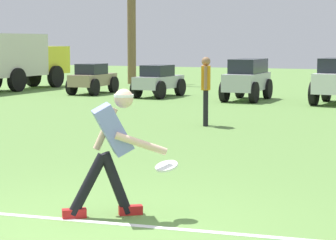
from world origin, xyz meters
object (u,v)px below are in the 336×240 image
parked_car_slot_c (247,78)px  parked_car_slot_b (158,81)px  frisbee_thrower (112,145)px  palm_tree_far_left (132,16)px  box_truck (14,59)px  teammate_near_sideline (206,84)px  parked_car_slot_a (93,78)px  frisbee_in_flight (166,166)px

parked_car_slot_c → parked_car_slot_b: bearing=179.8°
parked_car_slot_b → frisbee_thrower: bearing=-67.4°
frisbee_thrower → palm_tree_far_left: bearing=116.2°
box_truck → palm_tree_far_left: 6.17m
teammate_near_sideline → parked_car_slot_c: 6.74m
box_truck → palm_tree_far_left: size_ratio=1.12×
parked_car_slot_a → parked_car_slot_b: same height
parked_car_slot_c → palm_tree_far_left: size_ratio=0.46×
frisbee_thrower → box_truck: bearing=129.9°
parked_car_slot_b → palm_tree_far_left: bearing=124.1°
frisbee_in_flight → parked_car_slot_a: parked_car_slot_a is taller
teammate_near_sideline → parked_car_slot_c: teammate_near_sideline is taller
parked_car_slot_c → box_truck: bearing=176.5°
frisbee_thrower → parked_car_slot_a: bearing=120.9°
frisbee_thrower → parked_car_slot_a: size_ratio=0.63×
frisbee_in_flight → palm_tree_far_left: 22.82m
frisbee_thrower → teammate_near_sideline: size_ratio=0.90×
parked_car_slot_c → parked_car_slot_a: bearing=177.2°
parked_car_slot_a → box_truck: (-3.72, 0.30, 0.67)m
palm_tree_far_left → teammate_near_sideline: bearing=-56.9°
frisbee_in_flight → parked_car_slot_b: size_ratio=0.14×
palm_tree_far_left → box_truck: bearing=-114.8°
frisbee_thrower → frisbee_in_flight: (0.57, 0.18, -0.22)m
frisbee_thrower → parked_car_slot_c: size_ratio=0.58×
frisbee_thrower → box_truck: size_ratio=0.24×
parked_car_slot_a → parked_car_slot_c: parked_car_slot_c is taller
frisbee_thrower → parked_car_slot_c: (-2.79, 14.32, -0.07)m
parked_car_slot_a → parked_car_slot_c: (5.95, -0.29, 0.16)m
parked_car_slot_b → teammate_near_sideline: bearing=-57.7°
frisbee_in_flight → palm_tree_far_left: palm_tree_far_left is taller
parked_car_slot_b → palm_tree_far_left: 7.57m
palm_tree_far_left → parked_car_slot_a: bearing=-77.6°
frisbee_thrower → box_truck: box_truck is taller
frisbee_in_flight → parked_car_slot_c: (-3.37, 14.14, 0.16)m
teammate_near_sideline → parked_car_slot_c: size_ratio=0.65×
parked_car_slot_b → box_truck: size_ratio=0.38×
frisbee_thrower → parked_car_slot_c: frisbee_thrower is taller
box_truck → parked_car_slot_b: bearing=-5.1°
teammate_near_sideline → box_truck: bearing=145.9°
box_truck → frisbee_thrower: bearing=-50.1°
frisbee_thrower → palm_tree_far_left: size_ratio=0.27×
parked_car_slot_b → box_truck: 6.55m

